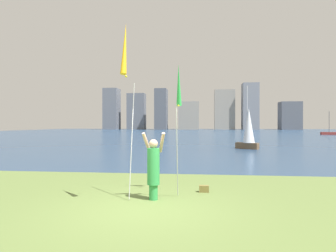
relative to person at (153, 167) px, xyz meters
name	(u,v)px	position (x,y,z in m)	size (l,w,h in m)	color
ground	(192,135)	(-0.11, 50.09, -0.96)	(120.00, 138.00, 0.12)	#5B7038
person	(153,167)	(0.00, 0.00, 0.00)	(0.67, 0.50, 1.84)	green
kite_flag_left	(125,53)	(-0.64, -0.58, 2.96)	(0.16, 1.31, 4.65)	#B2B2B7
kite_flag_right	(179,88)	(0.64, 0.79, 2.22)	(0.16, 1.15, 3.80)	#B2B2B7
bag	(204,189)	(1.39, 1.01, -0.80)	(0.29, 0.16, 0.20)	olive
sailboat_0	(248,129)	(5.39, 16.72, 0.79)	(1.89, 1.54, 5.28)	brown
sailboat_2	(329,133)	(26.74, 51.24, -0.58)	(3.07, 1.22, 4.62)	maroon
skyline_tower_0	(112,109)	(-33.98, 106.08, 7.40)	(5.76, 6.48, 16.60)	slate
skyline_tower_1	(136,111)	(-23.83, 106.71, 6.37)	(7.10, 5.01, 14.55)	slate
skyline_tower_2	(161,109)	(-13.13, 102.63, 6.96)	(4.55, 6.92, 15.73)	#565B66
skyline_tower_3	(189,116)	(-2.44, 104.45, 4.50)	(7.88, 5.61, 10.80)	gray
skyline_tower_4	(224,110)	(11.53, 106.70, 6.94)	(7.93, 3.08, 15.68)	gray
skyline_tower_5	(250,106)	(21.12, 105.12, 8.03)	(6.01, 5.33, 17.86)	gray
skyline_tower_6	(290,116)	(35.80, 104.73, 4.37)	(7.57, 5.60, 10.55)	#565B66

